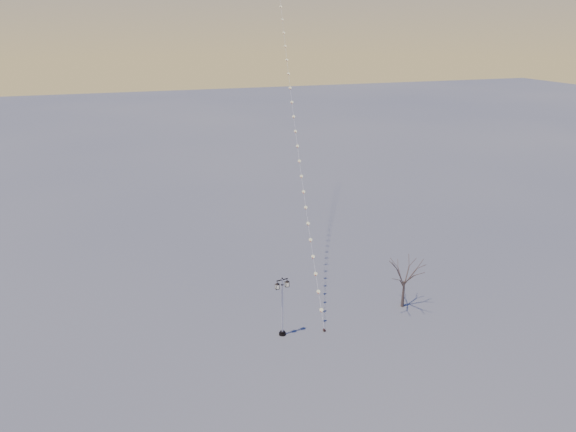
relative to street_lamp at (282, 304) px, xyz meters
name	(u,v)px	position (x,y,z in m)	size (l,w,h in m)	color
ground	(308,336)	(1.63, -0.69, -2.41)	(300.00, 300.00, 0.00)	#595C5A
street_lamp	(282,304)	(0.00, 0.00, 0.00)	(1.10, 0.50, 4.36)	black
bare_tree	(405,274)	(9.79, 0.81, 0.27)	(2.33, 2.33, 3.87)	#4A3B31
kite_train	(294,96)	(5.99, 15.16, 11.69)	(6.80, 31.96, 28.45)	black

